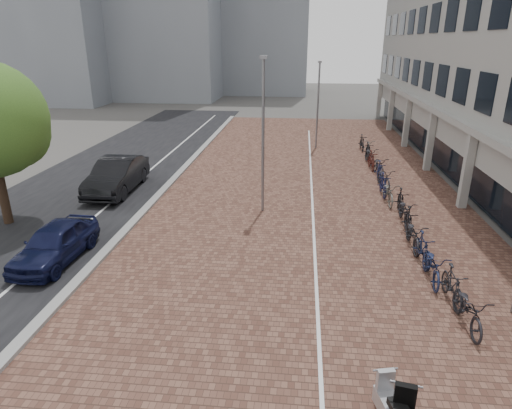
% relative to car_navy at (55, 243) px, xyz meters
% --- Properties ---
extents(ground, '(140.00, 140.00, 0.00)m').
position_rel_car_navy_xyz_m(ground, '(6.50, -3.36, -0.65)').
color(ground, '#474442').
rests_on(ground, ground).
extents(plaza_brick, '(14.50, 42.00, 0.04)m').
position_rel_car_navy_xyz_m(plaza_brick, '(8.50, 8.64, -0.64)').
color(plaza_brick, brown).
rests_on(plaza_brick, ground).
extents(street_asphalt, '(8.00, 50.00, 0.03)m').
position_rel_car_navy_xyz_m(street_asphalt, '(-2.50, 8.64, -0.65)').
color(street_asphalt, black).
rests_on(street_asphalt, ground).
extents(curb, '(0.35, 42.00, 0.14)m').
position_rel_car_navy_xyz_m(curb, '(1.40, 8.64, -0.58)').
color(curb, gray).
rests_on(curb, ground).
extents(lane_line, '(0.12, 44.00, 0.00)m').
position_rel_car_navy_xyz_m(lane_line, '(-0.50, 8.64, -0.63)').
color(lane_line, white).
rests_on(lane_line, street_asphalt).
extents(parking_line, '(0.10, 30.00, 0.00)m').
position_rel_car_navy_xyz_m(parking_line, '(8.70, 8.64, -0.62)').
color(parking_line, white).
rests_on(parking_line, plaza_brick).
extents(car_navy, '(1.69, 3.89, 1.31)m').
position_rel_car_navy_xyz_m(car_navy, '(0.00, 0.00, 0.00)').
color(car_navy, black).
rests_on(car_navy, ground).
extents(car_dark, '(1.85, 4.98, 1.63)m').
position_rel_car_navy_xyz_m(car_dark, '(-0.84, 7.26, 0.16)').
color(car_dark, black).
rests_on(car_dark, ground).
extents(lamp_near, '(0.12, 0.12, 6.40)m').
position_rel_car_navy_xyz_m(lamp_near, '(6.51, 5.29, 2.55)').
color(lamp_near, gray).
rests_on(lamp_near, ground).
extents(lamp_far, '(0.12, 0.12, 5.70)m').
position_rel_car_navy_xyz_m(lamp_far, '(9.11, 17.49, 2.20)').
color(lamp_far, gray).
rests_on(lamp_far, ground).
extents(bike_row, '(1.15, 21.42, 1.05)m').
position_rel_car_navy_xyz_m(bike_row, '(12.30, 7.29, -0.13)').
color(bike_row, black).
rests_on(bike_row, ground).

